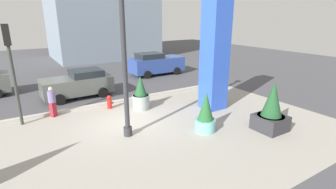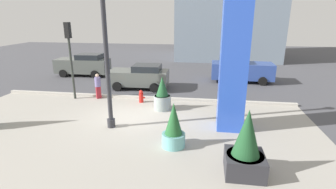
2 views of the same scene
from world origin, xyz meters
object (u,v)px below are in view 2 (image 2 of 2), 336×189
at_px(lamp_post, 106,49).
at_px(potted_plant_mid_plaza, 162,96).
at_px(fire_hydrant, 141,96).
at_px(car_passing_lane, 84,65).
at_px(traffic_light_corner, 70,49).
at_px(pedestrian_by_curb, 98,85).
at_px(car_curb_east, 140,76).
at_px(art_pillar_blue, 233,67).
at_px(car_intersection, 241,69).
at_px(potted_plant_curbside, 246,148).
at_px(potted_plant_near_right, 174,128).

height_order(lamp_post, potted_plant_mid_plaza, lamp_post).
relative_size(fire_hydrant, car_passing_lane, 0.17).
relative_size(traffic_light_corner, car_passing_lane, 1.03).
bearing_deg(pedestrian_by_curb, traffic_light_corner, -169.78).
bearing_deg(pedestrian_by_curb, fire_hydrant, -7.45).
distance_m(car_passing_lane, car_curb_east, 6.55).
relative_size(art_pillar_blue, pedestrian_by_curb, 3.66).
distance_m(art_pillar_blue, potted_plant_mid_plaza, 4.44).
distance_m(car_intersection, car_curb_east, 7.83).
relative_size(potted_plant_curbside, car_intersection, 0.48).
distance_m(potted_plant_curbside, traffic_light_corner, 11.61).
bearing_deg(car_passing_lane, potted_plant_near_right, -50.89).
bearing_deg(potted_plant_near_right, art_pillar_blue, 42.85).
height_order(car_intersection, car_curb_east, car_intersection).
distance_m(fire_hydrant, car_passing_lane, 9.10).
relative_size(art_pillar_blue, traffic_light_corner, 1.25).
relative_size(car_intersection, pedestrian_by_curb, 2.96).
bearing_deg(fire_hydrant, car_passing_lane, 136.54).
distance_m(fire_hydrant, pedestrian_by_curb, 2.87).
height_order(potted_plant_curbside, potted_plant_mid_plaza, potted_plant_curbside).
bearing_deg(traffic_light_corner, car_passing_lane, 110.90).
bearing_deg(car_curb_east, car_intersection, 22.30).
xyz_separation_m(car_intersection, car_curb_east, (-7.24, -2.97, -0.11)).
xyz_separation_m(lamp_post, car_passing_lane, (-6.08, 9.87, -2.68)).
height_order(potted_plant_mid_plaza, car_curb_east, potted_plant_mid_plaza).
distance_m(art_pillar_blue, potted_plant_curbside, 4.07).
bearing_deg(lamp_post, fire_hydrant, 82.05).
relative_size(traffic_light_corner, pedestrian_by_curb, 2.93).
bearing_deg(potted_plant_mid_plaza, pedestrian_by_curb, 162.35).
height_order(art_pillar_blue, potted_plant_mid_plaza, art_pillar_blue).
xyz_separation_m(potted_plant_curbside, potted_plant_mid_plaza, (-3.64, 5.50, -0.16)).
bearing_deg(traffic_light_corner, fire_hydrant, -1.45).
distance_m(lamp_post, car_curb_east, 7.25).
bearing_deg(fire_hydrant, lamp_post, -97.95).
xyz_separation_m(potted_plant_near_right, car_passing_lane, (-9.16, 11.27, 0.15)).
bearing_deg(potted_plant_curbside, car_intersection, 84.05).
height_order(fire_hydrant, traffic_light_corner, traffic_light_corner).
bearing_deg(traffic_light_corner, art_pillar_blue, -18.26).
xyz_separation_m(potted_plant_near_right, traffic_light_corner, (-6.82, 5.13, 2.30)).
xyz_separation_m(potted_plant_near_right, fire_hydrant, (-2.57, 5.02, -0.41)).
bearing_deg(lamp_post, car_intersection, 54.53).
xyz_separation_m(car_passing_lane, car_curb_east, (5.72, -3.19, -0.08)).
bearing_deg(pedestrian_by_curb, potted_plant_mid_plaza, -17.65).
height_order(potted_plant_near_right, traffic_light_corner, traffic_light_corner).
distance_m(car_passing_lane, pedestrian_by_curb, 6.99).
distance_m(art_pillar_blue, traffic_light_corner, 9.59).
xyz_separation_m(potted_plant_curbside, car_passing_lane, (-11.66, 12.73, -0.01)).
height_order(art_pillar_blue, traffic_light_corner, art_pillar_blue).
height_order(potted_plant_near_right, car_curb_east, potted_plant_near_right).
distance_m(potted_plant_mid_plaza, pedestrian_by_curb, 4.45).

